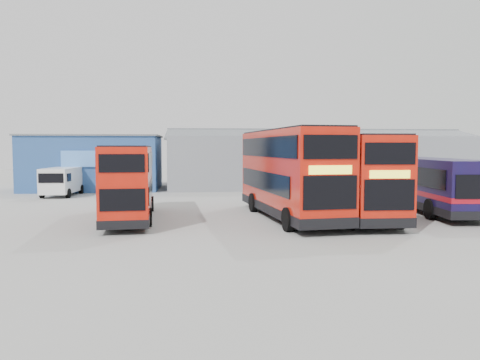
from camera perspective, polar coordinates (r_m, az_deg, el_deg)
ground_plane at (r=28.12m, az=3.92°, el=-4.14°), size 120.00×120.00×0.00m
office_block at (r=46.42m, az=-17.28°, el=2.10°), size 12.30×8.32×5.12m
maintenance_shed at (r=49.12m, az=9.29°, el=2.35°), size 30.50×12.00×5.89m
double_decker_left at (r=26.24m, az=-13.33°, el=-0.38°), size 2.98×9.74×4.06m
double_decker_centre at (r=26.28m, az=5.98°, el=0.69°), size 4.10×11.95×4.96m
double_decker_right at (r=26.97m, az=13.39°, el=0.30°), size 2.93×10.93×4.60m
single_decker_blue at (r=31.44m, az=22.11°, el=-0.57°), size 3.92×12.34×3.29m
panel_van at (r=41.02m, az=-20.85°, el=-0.01°), size 2.47×5.39×2.31m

